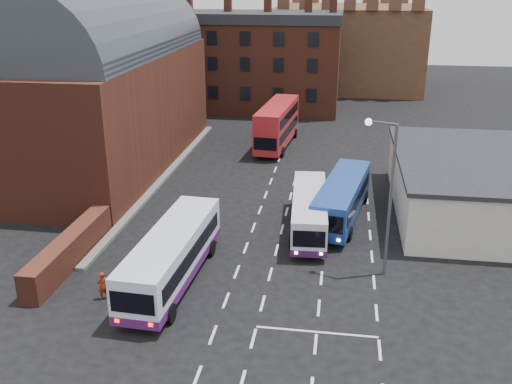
# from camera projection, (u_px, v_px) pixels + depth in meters

# --- Properties ---
(ground) EXTENTS (180.00, 180.00, 0.00)m
(ground) POSITION_uv_depth(u_px,v_px,m) (229.00, 293.00, 31.52)
(ground) COLOR black
(railway_station) EXTENTS (12.00, 28.00, 16.00)m
(railway_station) POSITION_uv_depth(u_px,v_px,m) (102.00, 82.00, 50.38)
(railway_station) COLOR #602B1E
(railway_station) RESTS_ON ground
(forecourt_wall) EXTENTS (1.20, 10.00, 1.80)m
(forecourt_wall) POSITION_uv_depth(u_px,v_px,m) (70.00, 250.00, 34.48)
(forecourt_wall) COLOR #602B1E
(forecourt_wall) RESTS_ON ground
(cream_building) EXTENTS (10.40, 16.40, 4.25)m
(cream_building) POSITION_uv_depth(u_px,v_px,m) (467.00, 184.00, 41.58)
(cream_building) COLOR beige
(cream_building) RESTS_ON ground
(brick_terrace) EXTENTS (22.00, 10.00, 11.00)m
(brick_terrace) POSITION_uv_depth(u_px,v_px,m) (252.00, 67.00, 72.90)
(brick_terrace) COLOR brown
(brick_terrace) RESTS_ON ground
(castle_keep) EXTENTS (22.00, 22.00, 12.00)m
(castle_keep) POSITION_uv_depth(u_px,v_px,m) (347.00, 46.00, 89.51)
(castle_keep) COLOR brown
(castle_keep) RESTS_ON ground
(bus_white_outbound) EXTENTS (3.26, 11.27, 3.04)m
(bus_white_outbound) POSITION_uv_depth(u_px,v_px,m) (172.00, 253.00, 32.08)
(bus_white_outbound) COLOR white
(bus_white_outbound) RESTS_ON ground
(bus_white_inbound) EXTENTS (2.91, 9.85, 2.66)m
(bus_white_inbound) POSITION_uv_depth(u_px,v_px,m) (309.00, 210.00, 38.61)
(bus_white_inbound) COLOR silver
(bus_white_inbound) RESTS_ON ground
(bus_blue) EXTENTS (4.18, 10.79, 2.87)m
(bus_blue) POSITION_uv_depth(u_px,v_px,m) (342.00, 197.00, 40.50)
(bus_blue) COLOR navy
(bus_blue) RESTS_ON ground
(bus_red_double) EXTENTS (3.47, 11.05, 4.35)m
(bus_red_double) POSITION_uv_depth(u_px,v_px,m) (277.00, 124.00, 57.59)
(bus_red_double) COLOR #B42126
(bus_red_double) RESTS_ON ground
(street_lamp) EXTENTS (1.77, 0.84, 9.16)m
(street_lamp) POSITION_uv_depth(u_px,v_px,m) (386.00, 185.00, 31.66)
(street_lamp) COLOR #575A62
(street_lamp) RESTS_ON ground
(pedestrian_red) EXTENTS (0.69, 0.67, 1.60)m
(pedestrian_red) POSITION_uv_depth(u_px,v_px,m) (103.00, 286.00, 30.66)
(pedestrian_red) COLOR maroon
(pedestrian_red) RESTS_ON ground
(pedestrian_beige) EXTENTS (0.89, 0.74, 1.66)m
(pedestrian_beige) POSITION_uv_depth(u_px,v_px,m) (122.00, 285.00, 30.69)
(pedestrian_beige) COLOR tan
(pedestrian_beige) RESTS_ON ground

